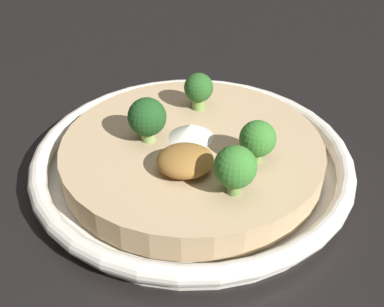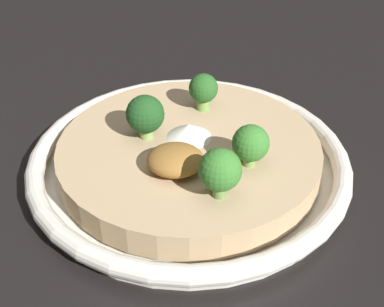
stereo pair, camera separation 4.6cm
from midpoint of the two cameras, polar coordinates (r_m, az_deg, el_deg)
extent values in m
plane|color=black|center=(0.47, -2.78, -2.22)|extent=(6.00, 6.00, 0.00)
cylinder|color=silver|center=(0.47, -2.80, -1.81)|extent=(0.29, 0.29, 0.01)
torus|color=silver|center=(0.46, -2.84, -0.55)|extent=(0.31, 0.31, 0.02)
cylinder|color=tan|center=(0.46, -2.86, -0.10)|extent=(0.25, 0.25, 0.03)
cone|color=white|center=(0.46, -2.49, 2.64)|extent=(0.04, 0.04, 0.01)
ellipsoid|color=olive|center=(0.41, -4.03, -0.95)|extent=(0.05, 0.04, 0.02)
cylinder|color=#759E4C|center=(0.43, 4.60, 0.02)|extent=(0.01, 0.01, 0.02)
sphere|color=#387A2D|center=(0.42, 4.69, 1.66)|extent=(0.03, 0.03, 0.03)
cylinder|color=#84A856|center=(0.45, -8.14, 2.47)|extent=(0.02, 0.02, 0.02)
sphere|color=#1E4C1E|center=(0.45, -8.31, 4.21)|extent=(0.04, 0.04, 0.04)
cylinder|color=#759E4C|center=(0.50, -1.86, 6.22)|extent=(0.02, 0.02, 0.02)
sphere|color=#285B23|center=(0.49, -1.90, 7.74)|extent=(0.03, 0.03, 0.03)
cylinder|color=#668E47|center=(0.39, 1.65, -3.68)|extent=(0.01, 0.01, 0.02)
sphere|color=#387A2D|center=(0.38, 1.69, -1.74)|extent=(0.03, 0.03, 0.03)
camera|label=1|loc=(0.02, -92.86, -2.06)|focal=45.00mm
camera|label=2|loc=(0.02, 87.14, 2.06)|focal=45.00mm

